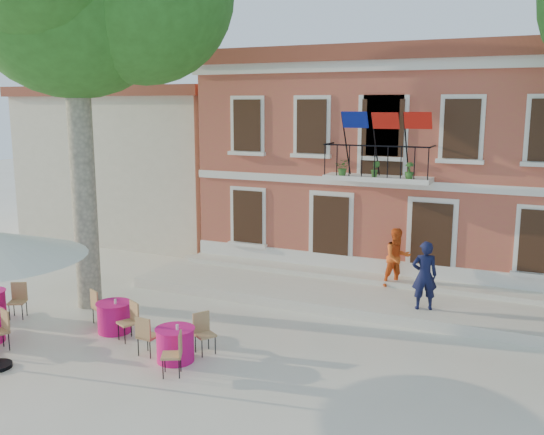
{
  "coord_description": "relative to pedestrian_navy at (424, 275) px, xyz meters",
  "views": [
    {
      "loc": [
        6.64,
        -12.24,
        5.71
      ],
      "look_at": [
        -0.56,
        3.5,
        2.45
      ],
      "focal_mm": 40.0,
      "sensor_mm": 36.0,
      "label": 1
    }
  ],
  "objects": [
    {
      "name": "pedestrian_orange",
      "position": [
        -1.13,
        1.72,
        -0.04
      ],
      "size": [
        1.09,
        1.08,
        1.78
      ],
      "primitive_type": "imported",
      "rotation": [
        0.0,
        0.0,
        0.72
      ],
      "color": "#E0551A",
      "rests_on": "terrace"
    },
    {
      "name": "ground",
      "position": [
        -3.88,
        -3.53,
        -1.23
      ],
      "size": [
        90.0,
        90.0,
        0.0
      ],
      "primitive_type": "plane",
      "color": "beige",
      "rests_on": "ground"
    },
    {
      "name": "terrace",
      "position": [
        -1.88,
        0.87,
        -1.08
      ],
      "size": [
        14.0,
        3.4,
        0.3
      ],
      "primitive_type": "cube",
      "color": "silver",
      "rests_on": "ground"
    },
    {
      "name": "neighbor_west",
      "position": [
        -13.38,
        7.47,
        1.99
      ],
      "size": [
        9.4,
        9.4,
        6.4
      ],
      "color": "beige",
      "rests_on": "ground"
    },
    {
      "name": "cafe_table_3",
      "position": [
        -6.96,
        -4.15,
        -0.81
      ],
      "size": [
        1.91,
        1.22,
        0.95
      ],
      "color": "#D3136E",
      "rests_on": "ground"
    },
    {
      "name": "pedestrian_navy",
      "position": [
        0.0,
        0.0,
        0.0
      ],
      "size": [
        0.79,
        0.66,
        1.86
      ],
      "primitive_type": "imported",
      "rotation": [
        0.0,
        0.0,
        3.52
      ],
      "color": "#0F1334",
      "rests_on": "terrace"
    },
    {
      "name": "cafe_table_4",
      "position": [
        -4.56,
        -5.01,
        -0.8
      ],
      "size": [
        1.66,
        1.87,
        0.95
      ],
      "color": "#D3136E",
      "rests_on": "ground"
    },
    {
      "name": "main_building",
      "position": [
        -1.88,
        6.45,
        2.55
      ],
      "size": [
        13.5,
        9.59,
        7.5
      ],
      "color": "#AF4B3F",
      "rests_on": "ground"
    }
  ]
}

